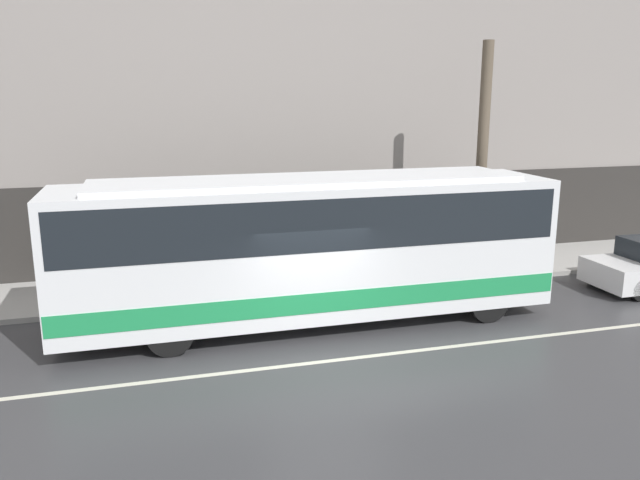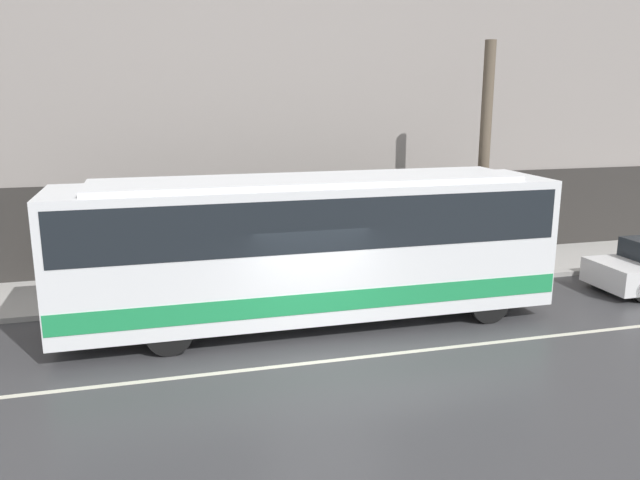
# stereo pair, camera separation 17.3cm
# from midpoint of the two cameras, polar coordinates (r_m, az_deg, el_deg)

# --- Properties ---
(ground_plane) EXTENTS (60.00, 60.00, 0.00)m
(ground_plane) POSITION_cam_midpoint_polar(r_m,az_deg,el_deg) (12.87, 0.23, -11.03)
(ground_plane) COLOR #38383A
(sidewalk) EXTENTS (60.00, 3.17, 0.14)m
(sidewalk) POSITION_cam_midpoint_polar(r_m,az_deg,el_deg) (17.95, -4.66, -3.75)
(sidewalk) COLOR #A09E99
(sidewalk) RESTS_ON ground_plane
(building_facade) EXTENTS (60.00, 0.35, 12.51)m
(building_facade) POSITION_cam_midpoint_polar(r_m,az_deg,el_deg) (18.90, -6.06, 15.42)
(building_facade) COLOR gray
(building_facade) RESTS_ON ground_plane
(lane_stripe) EXTENTS (54.00, 0.14, 0.01)m
(lane_stripe) POSITION_cam_midpoint_polar(r_m,az_deg,el_deg) (12.87, 0.23, -11.02)
(lane_stripe) COLOR beige
(lane_stripe) RESTS_ON ground_plane
(transit_bus) EXTENTS (11.37, 2.49, 3.46)m
(transit_bus) POSITION_cam_midpoint_polar(r_m,az_deg,el_deg) (14.38, -1.24, -0.23)
(transit_bus) COLOR white
(transit_bus) RESTS_ON ground_plane
(utility_pole_near) EXTENTS (0.31, 0.31, 6.58)m
(utility_pole_near) POSITION_cam_midpoint_polar(r_m,az_deg,el_deg) (18.25, 14.30, 6.93)
(utility_pole_near) COLOR brown
(utility_pole_near) RESTS_ON sidewalk
(pedestrian_waiting) EXTENTS (0.36, 0.36, 1.66)m
(pedestrian_waiting) POSITION_cam_midpoint_polar(r_m,az_deg,el_deg) (18.13, -18.40, -1.47)
(pedestrian_waiting) COLOR maroon
(pedestrian_waiting) RESTS_ON sidewalk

